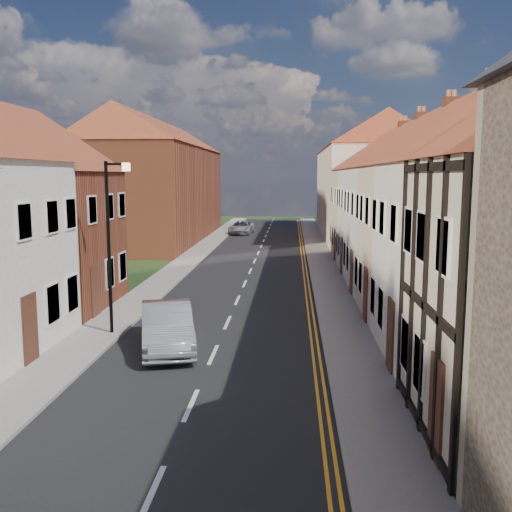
{
  "coord_description": "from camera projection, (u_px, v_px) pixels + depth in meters",
  "views": [
    {
      "loc": [
        2.45,
        0.73,
        5.62
      ],
      "look_at": [
        0.9,
        25.19,
        2.17
      ],
      "focal_mm": 40.0,
      "sensor_mm": 36.0,
      "label": 1
    }
  ],
  "objects": [
    {
      "name": "cottage_r_white_far",
      "position": [
        411.0,
        196.0,
        32.91
      ],
      "size": [
        8.3,
        5.2,
        9.0
      ],
      "color": "white",
      "rests_on": "ground"
    },
    {
      "name": "car_distant",
      "position": [
        242.0,
        227.0,
        55.4
      ],
      "size": [
        2.44,
        4.73,
        1.28
      ],
      "primitive_type": "imported",
      "rotation": [
        0.0,
        0.0,
        -0.07
      ],
      "color": "#ABAEB3",
      "rests_on": "ground"
    },
    {
      "name": "cottage_r_cream_mid",
      "position": [
        468.0,
        205.0,
        22.23
      ],
      "size": [
        8.3,
        5.2,
        9.0
      ],
      "color": "#B4A898",
      "rests_on": "ground"
    },
    {
      "name": "block_right_far",
      "position": [
        366.0,
        179.0,
        53.25
      ],
      "size": [
        8.3,
        24.2,
        10.5
      ],
      "color": "#B4A898",
      "rests_on": "ground"
    },
    {
      "name": "block_left_far",
      "position": [
        157.0,
        180.0,
        49.48
      ],
      "size": [
        8.3,
        24.2,
        10.5
      ],
      "color": "brown",
      "rests_on": "ground"
    },
    {
      "name": "pavement_right",
      "position": [
        329.0,
        284.0,
        29.58
      ],
      "size": [
        1.8,
        90.0,
        0.12
      ],
      "primitive_type": "cube",
      "color": "#ABA19C",
      "rests_on": "ground"
    },
    {
      "name": "cottage_l_pink",
      "position": [
        10.0,
        206.0,
        23.76
      ],
      "size": [
        8.3,
        6.3,
        8.8
      ],
      "color": "brown",
      "rests_on": "ground"
    },
    {
      "name": "cottage_r_cream_far",
      "position": [
        394.0,
        193.0,
        38.24
      ],
      "size": [
        8.3,
        6.0,
        9.0
      ],
      "color": "#B4A898",
      "rests_on": "ground"
    },
    {
      "name": "car_mid",
      "position": [
        167.0,
        327.0,
        18.56
      ],
      "size": [
        2.67,
        4.78,
        1.49
      ],
      "primitive_type": "imported",
      "rotation": [
        0.0,
        0.0,
        0.25
      ],
      "color": "#A0A1A7",
      "rests_on": "ground"
    },
    {
      "name": "pavement_left",
      "position": [
        162.0,
        282.0,
        30.14
      ],
      "size": [
        1.8,
        90.0,
        0.12
      ],
      "primitive_type": "cube",
      "color": "#ABA19C",
      "rests_on": "ground"
    },
    {
      "name": "cottage_r_pink",
      "position": [
        434.0,
        200.0,
        27.57
      ],
      "size": [
        8.3,
        6.0,
        9.0
      ],
      "color": "white",
      "rests_on": "ground"
    },
    {
      "name": "road",
      "position": [
        245.0,
        284.0,
        29.87
      ],
      "size": [
        7.0,
        90.0,
        0.02
      ],
      "primitive_type": "cube",
      "color": "black",
      "rests_on": "ground"
    },
    {
      "name": "lamppost",
      "position": [
        111.0,
        237.0,
        19.73
      ],
      "size": [
        0.88,
        0.15,
        6.0
      ],
      "color": "black",
      "rests_on": "pavement_left"
    }
  ]
}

